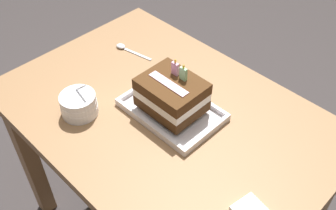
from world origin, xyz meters
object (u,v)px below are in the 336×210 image
object	(u,v)px
serving_spoon_near_tray	(124,48)
bowl_stack	(79,104)
birthday_cake	(172,94)
foil_tray	(172,111)

from	to	relation	value
serving_spoon_near_tray	bowl_stack	bearing A→B (deg)	-63.48
bowl_stack	serving_spoon_near_tray	bearing A→B (deg)	116.52
bowl_stack	serving_spoon_near_tray	size ratio (longest dim) A/B	0.75
serving_spoon_near_tray	birthday_cake	bearing A→B (deg)	-17.41
bowl_stack	foil_tray	bearing A→B (deg)	45.10
foil_tray	serving_spoon_near_tray	distance (m)	0.38
bowl_stack	serving_spoon_near_tray	world-z (taller)	bowl_stack
birthday_cake	foil_tray	bearing A→B (deg)	-90.00
foil_tray	birthday_cake	xyz separation A→B (m)	(-0.00, 0.00, 0.07)
birthday_cake	serving_spoon_near_tray	xyz separation A→B (m)	(-0.36, 0.11, -0.07)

